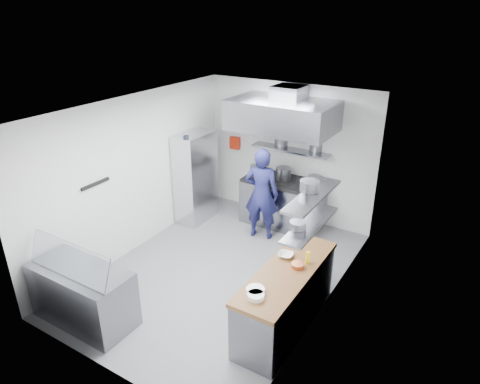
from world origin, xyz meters
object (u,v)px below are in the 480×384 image
Objects in this scene: chef at (261,194)px; display_case at (83,295)px; gas_range at (283,203)px; wire_rack at (196,177)px.

chef is 1.19× the size of display_case.
chef is 3.58m from display_case.
chef is (-0.13, -0.68, 0.44)m from gas_range.
wire_rack is at bearing -12.70° from chef.
wire_rack is at bearing -156.19° from gas_range.
display_case is at bearing -81.09° from wire_rack.
chef is 1.50m from wire_rack.
wire_rack is (-1.50, -0.04, 0.03)m from chef.
display_case is (-0.97, -3.42, -0.47)m from chef.
display_case is at bearing -105.02° from gas_range.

